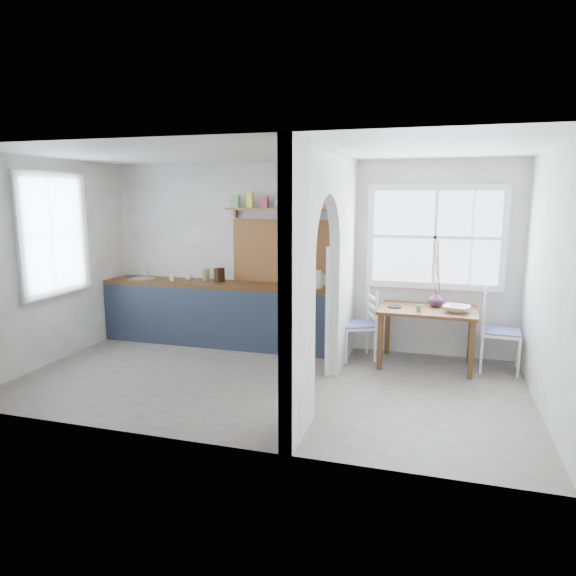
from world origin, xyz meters
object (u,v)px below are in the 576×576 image
(chair_right, at_px, (501,331))
(vase, at_px, (436,299))
(kettle, at_px, (318,279))
(chair_left, at_px, (358,324))
(dining_table, at_px, (426,337))

(chair_right, distance_m, vase, 0.86)
(vase, bearing_deg, kettle, 179.04)
(chair_right, bearing_deg, kettle, 92.42)
(chair_right, bearing_deg, chair_left, 95.51)
(dining_table, height_order, kettle, kettle)
(dining_table, relative_size, kettle, 4.97)
(dining_table, relative_size, chair_left, 1.28)
(chair_left, height_order, chair_right, chair_right)
(chair_right, relative_size, kettle, 4.18)
(dining_table, distance_m, chair_left, 0.89)
(kettle, height_order, vase, kettle)
(chair_left, relative_size, kettle, 3.88)
(chair_right, xyz_separation_m, kettle, (-2.33, 0.11, 0.52))
(kettle, bearing_deg, dining_table, -15.00)
(dining_table, bearing_deg, kettle, 175.28)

